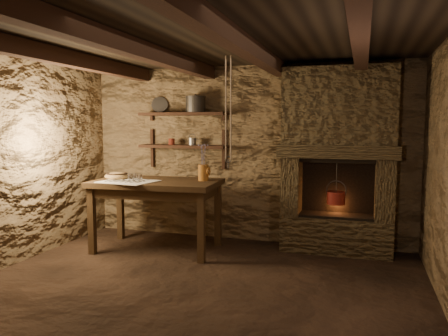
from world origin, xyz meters
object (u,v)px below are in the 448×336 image
(wooden_bowl, at_px, (117,176))
(iron_stockpot, at_px, (196,105))
(stoneware_jug, at_px, (204,165))
(red_pot, at_px, (336,197))
(work_table, at_px, (157,213))

(wooden_bowl, height_order, iron_stockpot, iron_stockpot)
(stoneware_jug, xyz_separation_m, iron_stockpot, (-0.30, 0.51, 0.77))
(wooden_bowl, relative_size, red_pot, 0.58)
(work_table, height_order, iron_stockpot, iron_stockpot)
(stoneware_jug, distance_m, wooden_bowl, 1.16)
(iron_stockpot, distance_m, red_pot, 2.24)
(red_pot, bearing_deg, iron_stockpot, 176.40)
(work_table, height_order, wooden_bowl, wooden_bowl)
(work_table, distance_m, stoneware_jug, 0.86)
(wooden_bowl, bearing_deg, red_pot, 12.00)
(wooden_bowl, bearing_deg, work_table, 3.03)
(red_pot, bearing_deg, wooden_bowl, -168.00)
(stoneware_jug, height_order, wooden_bowl, stoneware_jug)
(stoneware_jug, height_order, red_pot, stoneware_jug)
(iron_stockpot, bearing_deg, stoneware_jug, -59.38)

